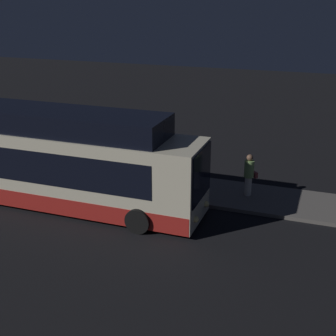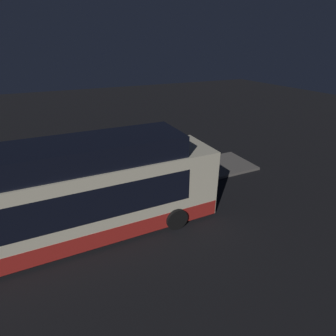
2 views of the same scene
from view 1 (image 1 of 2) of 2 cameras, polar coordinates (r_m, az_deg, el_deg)
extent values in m
plane|color=black|center=(19.55, -9.30, -4.81)|extent=(80.00, 80.00, 0.00)
cube|color=#605B56|center=(22.01, -5.48, -1.46)|extent=(20.00, 2.94, 0.16)
cube|color=beige|center=(19.68, -13.63, 0.27)|extent=(12.43, 2.55, 2.98)
cube|color=#B2231E|center=(20.09, -13.36, -2.79)|extent=(12.37, 2.57, 0.70)
cube|color=black|center=(19.73, -14.47, 1.35)|extent=(10.19, 2.58, 1.31)
cube|color=black|center=(17.03, 4.13, -0.79)|extent=(0.06, 2.24, 1.91)
sphere|color=#F9E58C|center=(18.22, 4.68, -4.39)|extent=(0.24, 0.24, 0.24)
sphere|color=#F9E58C|center=(17.00, 3.41, -6.26)|extent=(0.24, 0.24, 0.24)
cylinder|color=black|center=(19.34, -0.68, -3.25)|extent=(0.96, 0.30, 0.96)
cylinder|color=black|center=(17.20, -3.68, -6.45)|extent=(0.96, 0.30, 0.96)
cylinder|color=black|center=(23.25, -19.67, -0.35)|extent=(0.96, 0.30, 0.96)
cube|color=black|center=(19.40, -15.34, 5.78)|extent=(10.57, 2.35, 0.86)
cylinder|color=#2D2D33|center=(21.29, 0.82, -0.77)|extent=(0.41, 0.41, 0.79)
cylinder|color=#CC6B8C|center=(21.04, 0.83, 1.09)|extent=(0.58, 0.58, 0.68)
sphere|color=beige|center=(20.89, 0.83, 2.31)|extent=(0.26, 0.26, 0.26)
cube|color=#598C59|center=(21.20, 1.64, 0.41)|extent=(0.27, 0.31, 0.24)
cylinder|color=#4C476B|center=(21.32, -4.23, -0.79)|extent=(0.28, 0.28, 0.79)
cylinder|color=#BF3333|center=(21.06, -4.29, 1.08)|extent=(0.40, 0.40, 0.69)
sphere|color=tan|center=(20.91, -4.32, 2.31)|extent=(0.26, 0.26, 0.26)
cube|color=#334C7F|center=(20.92, -4.44, 0.08)|extent=(0.30, 0.19, 0.24)
cylinder|color=silver|center=(20.23, 9.73, -2.18)|extent=(0.41, 0.41, 0.84)
cylinder|color=#8CB766|center=(19.94, 9.86, -0.10)|extent=(0.58, 0.58, 0.73)
sphere|color=brown|center=(19.78, 9.95, 1.25)|extent=(0.27, 0.27, 0.27)
cube|color=maroon|center=(20.22, 10.52, -0.80)|extent=(0.30, 0.30, 0.24)
cube|color=maroon|center=(21.69, -2.97, -0.59)|extent=(0.36, 0.20, 0.65)
cylinder|color=black|center=(21.54, -3.00, 0.52)|extent=(0.02, 0.02, 0.24)
cylinder|color=#4C4C51|center=(21.01, -9.48, 1.47)|extent=(0.10, 0.10, 2.73)
cube|color=#E5C64C|center=(20.68, -9.66, 4.36)|extent=(0.04, 0.74, 0.43)
cylinder|color=#2D4C33|center=(22.87, -10.40, 0.22)|extent=(0.44, 0.44, 0.65)
camera|label=2|loc=(12.05, -40.99, 10.42)|focal=28.00mm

